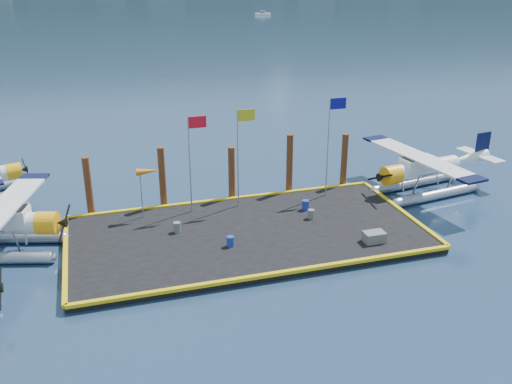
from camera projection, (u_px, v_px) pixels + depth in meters
ground at (247, 238)px, 32.90m from camera, size 4000.00×4000.00×0.00m
dock at (247, 235)px, 32.83m from camera, size 20.00×10.00×0.40m
dock_bumpers at (247, 230)px, 32.72m from camera, size 20.25×10.25×0.18m
seaplane_d at (422, 172)px, 38.50m from camera, size 9.61×10.55×3.73m
drum_0 at (177, 227)px, 32.61m from camera, size 0.42×0.42×0.60m
drum_2 at (306, 205)px, 35.56m from camera, size 0.44×0.44×0.62m
drum_3 at (230, 241)px, 30.98m from camera, size 0.41×0.41×0.58m
drum_4 at (311, 214)px, 34.35m from camera, size 0.40×0.40×0.57m
crate at (374, 237)px, 31.47m from camera, size 1.17×0.78×0.58m
flagpole_red at (193, 150)px, 34.01m from camera, size 1.14×0.08×6.00m
flagpole_yellow at (241, 143)px, 34.77m from camera, size 1.14×0.08×6.20m
flagpole_blue at (331, 133)px, 36.31m from camera, size 1.14×0.08×6.50m
windsock at (148, 172)px, 33.71m from camera, size 1.40×0.44×3.12m
piling_0 at (89, 188)px, 34.66m from camera, size 0.44×0.44×4.00m
piling_1 at (162, 179)px, 35.83m from camera, size 0.44×0.44×4.20m
piling_2 at (232, 175)px, 37.11m from camera, size 0.44×0.44×3.80m
piling_3 at (290, 166)px, 38.10m from camera, size 0.44×0.44×4.30m
piling_4 at (344, 162)px, 39.23m from camera, size 0.44×0.44×4.00m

